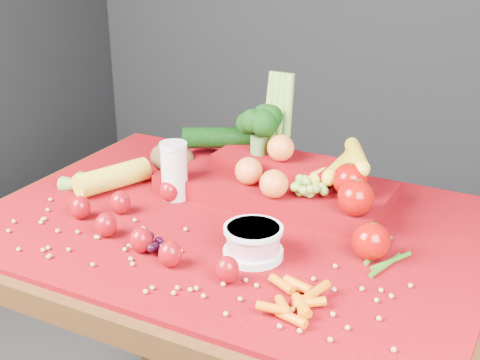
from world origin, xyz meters
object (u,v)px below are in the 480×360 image
at_px(table, 236,265).
at_px(milk_glass, 174,169).
at_px(produce_mound, 285,175).
at_px(yogurt_bowl, 253,241).

xyz_separation_m(table, milk_glass, (-0.18, 0.04, 0.18)).
xyz_separation_m(table, produce_mound, (0.04, 0.16, 0.16)).
bearing_deg(produce_mound, milk_glass, -152.30).
xyz_separation_m(milk_glass, yogurt_bowl, (0.28, -0.16, -0.04)).
bearing_deg(milk_glass, yogurt_bowl, -29.75).
relative_size(yogurt_bowl, produce_mound, 0.19).
relative_size(table, yogurt_bowl, 9.53).
distance_m(table, milk_glass, 0.26).
xyz_separation_m(yogurt_bowl, produce_mound, (-0.06, 0.27, 0.02)).
bearing_deg(table, milk_glass, 166.66).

